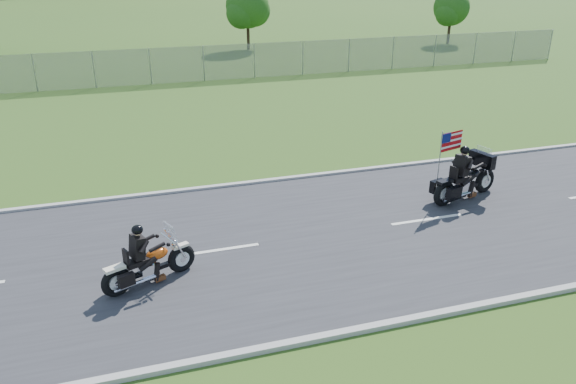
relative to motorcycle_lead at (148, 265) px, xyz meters
name	(u,v)px	position (x,y,z in m)	size (l,w,h in m)	color
ground	(292,241)	(3.72, 1.01, -0.50)	(420.00, 420.00, 0.00)	#264716
road	(292,240)	(3.72, 1.01, -0.48)	(120.00, 8.00, 0.04)	#28282B
curb_north	(254,183)	(3.72, 5.06, -0.45)	(120.00, 0.18, 0.12)	#9E9B93
curb_south	(353,331)	(3.72, -3.04, -0.45)	(120.00, 0.18, 0.12)	#9E9B93
fence	(94,70)	(-1.28, 21.01, 0.50)	(60.00, 0.03, 2.00)	gray
tree_fence_near	(248,9)	(9.76, 31.05, 2.48)	(3.52, 3.28, 4.75)	#382316
tree_fence_far	(451,9)	(25.76, 29.05, 2.15)	(3.08, 2.87, 4.20)	#382316
motorcycle_lead	(148,265)	(0.00, 0.00, 0.00)	(2.20, 1.14, 1.56)	black
motorcycle_follow	(465,181)	(9.54, 2.01, 0.10)	(2.56, 1.19, 2.18)	black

